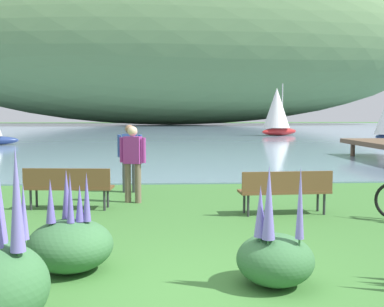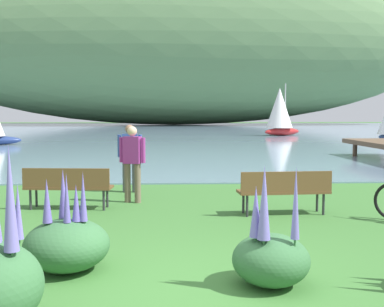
{
  "view_description": "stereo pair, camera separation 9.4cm",
  "coord_description": "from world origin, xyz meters",
  "px_view_note": "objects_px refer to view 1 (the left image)",
  "views": [
    {
      "loc": [
        -0.44,
        -5.09,
        2.0
      ],
      "look_at": [
        0.16,
        6.54,
        1.0
      ],
      "focal_mm": 44.12,
      "sensor_mm": 36.0,
      "label": 1
    },
    {
      "loc": [
        -0.34,
        -5.09,
        2.0
      ],
      "look_at": [
        0.16,
        6.54,
        1.0
      ],
      "focal_mm": 44.12,
      "sensor_mm": 36.0,
      "label": 2
    }
  ],
  "objects_px": {
    "park_bench_further_along": "(68,185)",
    "person_at_shoreline": "(130,154)",
    "sailboat_mid_bay": "(277,111)",
    "person_on_the_grass": "(133,159)",
    "park_bench_near_camera": "(285,189)"
  },
  "relations": [
    {
      "from": "park_bench_further_along",
      "to": "person_at_shoreline",
      "type": "distance_m",
      "value": 2.41
    },
    {
      "from": "park_bench_near_camera",
      "to": "sailboat_mid_bay",
      "type": "xyz_separation_m",
      "value": [
        7.28,
        31.99,
        1.67
      ]
    },
    {
      "from": "park_bench_near_camera",
      "to": "park_bench_further_along",
      "type": "distance_m",
      "value": 4.43
    },
    {
      "from": "park_bench_further_along",
      "to": "park_bench_near_camera",
      "type": "bearing_deg",
      "value": -9.49
    },
    {
      "from": "sailboat_mid_bay",
      "to": "park_bench_further_along",
      "type": "bearing_deg",
      "value": -110.44
    },
    {
      "from": "person_at_shoreline",
      "to": "sailboat_mid_bay",
      "type": "height_order",
      "value": "sailboat_mid_bay"
    },
    {
      "from": "park_bench_near_camera",
      "to": "person_on_the_grass",
      "type": "height_order",
      "value": "person_on_the_grass"
    },
    {
      "from": "park_bench_further_along",
      "to": "sailboat_mid_bay",
      "type": "bearing_deg",
      "value": 69.56
    },
    {
      "from": "park_bench_further_along",
      "to": "person_at_shoreline",
      "type": "xyz_separation_m",
      "value": [
        1.1,
        2.09,
        0.46
      ]
    },
    {
      "from": "park_bench_further_along",
      "to": "sailboat_mid_bay",
      "type": "relative_size",
      "value": 0.4
    },
    {
      "from": "park_bench_further_along",
      "to": "person_on_the_grass",
      "type": "xyz_separation_m",
      "value": [
        1.28,
        0.7,
        0.46
      ]
    },
    {
      "from": "person_at_shoreline",
      "to": "person_on_the_grass",
      "type": "bearing_deg",
      "value": -82.74
    },
    {
      "from": "park_bench_further_along",
      "to": "sailboat_mid_bay",
      "type": "distance_m",
      "value": 33.4
    },
    {
      "from": "park_bench_further_along",
      "to": "person_at_shoreline",
      "type": "height_order",
      "value": "person_at_shoreline"
    },
    {
      "from": "person_at_shoreline",
      "to": "sailboat_mid_bay",
      "type": "distance_m",
      "value": 31.04
    }
  ]
}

